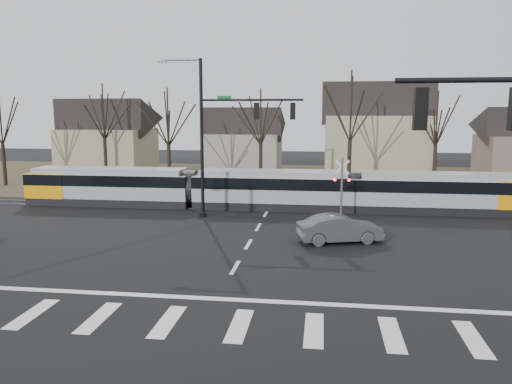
# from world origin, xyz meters

# --- Properties ---
(ground) EXTENTS (140.00, 140.00, 0.00)m
(ground) POSITION_xyz_m (0.00, 0.00, 0.00)
(ground) COLOR black
(grass_verge) EXTENTS (140.00, 28.00, 0.01)m
(grass_verge) POSITION_xyz_m (0.00, 32.00, 0.01)
(grass_verge) COLOR #38331E
(grass_verge) RESTS_ON ground
(crosswalk) EXTENTS (27.00, 2.60, 0.01)m
(crosswalk) POSITION_xyz_m (0.00, -4.00, 0.01)
(crosswalk) COLOR silver
(crosswalk) RESTS_ON ground
(stop_line) EXTENTS (28.00, 0.35, 0.01)m
(stop_line) POSITION_xyz_m (0.00, -1.80, 0.01)
(stop_line) COLOR silver
(stop_line) RESTS_ON ground
(lane_dashes) EXTENTS (0.18, 30.00, 0.01)m
(lane_dashes) POSITION_xyz_m (0.00, 16.00, 0.01)
(lane_dashes) COLOR silver
(lane_dashes) RESTS_ON ground
(rail_pair) EXTENTS (90.00, 1.52, 0.06)m
(rail_pair) POSITION_xyz_m (0.00, 15.80, 0.03)
(rail_pair) COLOR #59595E
(rail_pair) RESTS_ON ground
(tram) EXTENTS (36.19, 2.69, 2.74)m
(tram) POSITION_xyz_m (0.12, 16.00, 1.49)
(tram) COLOR gray
(tram) RESTS_ON ground
(sedan) EXTENTS (4.01, 5.33, 1.47)m
(sedan) POSITION_xyz_m (4.74, 7.06, 0.74)
(sedan) COLOR #45484C
(sedan) RESTS_ON ground
(signal_pole_far) EXTENTS (9.28, 0.44, 10.20)m
(signal_pole_far) POSITION_xyz_m (-2.41, 12.50, 5.70)
(signal_pole_far) COLOR black
(signal_pole_far) RESTS_ON ground
(rail_crossing_signal) EXTENTS (1.08, 0.36, 4.00)m
(rail_crossing_signal) POSITION_xyz_m (5.00, 12.79, 1.89)
(rail_crossing_signal) COLOR #59595B
(rail_crossing_signal) RESTS_ON ground
(tree_row) EXTENTS (59.20, 7.20, 10.00)m
(tree_row) POSITION_xyz_m (2.00, 26.00, 5.00)
(tree_row) COLOR black
(tree_row) RESTS_ON ground
(house_a) EXTENTS (9.72, 8.64, 8.60)m
(house_a) POSITION_xyz_m (-20.00, 34.00, 4.46)
(house_a) COLOR gray
(house_a) RESTS_ON ground
(house_b) EXTENTS (8.64, 7.56, 7.65)m
(house_b) POSITION_xyz_m (-5.00, 36.00, 3.97)
(house_b) COLOR gray
(house_b) RESTS_ON ground
(house_c) EXTENTS (10.80, 8.64, 10.10)m
(house_c) POSITION_xyz_m (9.00, 33.00, 5.23)
(house_c) COLOR gray
(house_c) RESTS_ON ground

